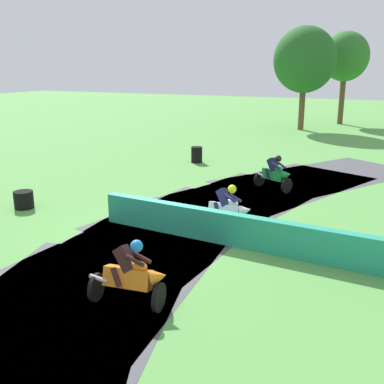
# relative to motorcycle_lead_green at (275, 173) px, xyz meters

# --- Properties ---
(ground_plane) EXTENTS (120.00, 120.00, 0.00)m
(ground_plane) POSITION_rel_motorcycle_lead_green_xyz_m (-1.63, -5.99, -0.66)
(ground_plane) COLOR #569947
(track_asphalt) EXTENTS (9.78, 28.51, 0.01)m
(track_asphalt) POSITION_rel_motorcycle_lead_green_xyz_m (-0.61, -6.06, -0.66)
(track_asphalt) COLOR #47474C
(track_asphalt) RESTS_ON ground
(safety_barrier) EXTENTS (16.00, 1.45, 0.90)m
(safety_barrier) POSITION_rel_motorcycle_lead_green_xyz_m (4.31, -6.42, -0.21)
(safety_barrier) COLOR #239375
(safety_barrier) RESTS_ON ground
(motorcycle_lead_green) EXTENTS (1.69, 1.24, 1.42)m
(motorcycle_lead_green) POSITION_rel_motorcycle_lead_green_xyz_m (0.00, 0.00, 0.00)
(motorcycle_lead_green) COLOR black
(motorcycle_lead_green) RESTS_ON ground
(motorcycle_chase_white) EXTENTS (1.71, 0.92, 1.43)m
(motorcycle_chase_white) POSITION_rel_motorcycle_lead_green_xyz_m (-0.09, -5.05, -0.02)
(motorcycle_chase_white) COLOR black
(motorcycle_chase_white) RESTS_ON ground
(motorcycle_trailing_orange) EXTENTS (1.67, 0.91, 1.43)m
(motorcycle_trailing_orange) POSITION_rel_motorcycle_lead_green_xyz_m (-0.26, -10.04, -0.02)
(motorcycle_trailing_orange) COLOR black
(motorcycle_trailing_orange) RESTS_ON ground
(tire_stack_near) EXTENTS (0.56, 0.56, 0.80)m
(tire_stack_near) POSITION_rel_motorcycle_lead_green_xyz_m (-4.99, 3.50, -0.26)
(tire_stack_near) COLOR black
(tire_stack_near) RESTS_ON ground
(tire_stack_mid_a) EXTENTS (0.66, 0.66, 0.60)m
(tire_stack_mid_a) POSITION_rel_motorcycle_lead_green_xyz_m (-7.18, -6.04, -0.36)
(tire_stack_mid_a) COLOR black
(tire_stack_mid_a) RESTS_ON ground
(tree_far_left) EXTENTS (4.61, 4.61, 7.60)m
(tree_far_left) POSITION_rel_motorcycle_lead_green_xyz_m (-2.89, 18.14, 4.50)
(tree_far_left) COLOR brown
(tree_far_left) RESTS_ON ground
(tree_mid_rise) EXTENTS (3.79, 3.79, 7.48)m
(tree_mid_rise) POSITION_rel_motorcycle_lead_green_xyz_m (-0.65, 23.14, 4.78)
(tree_mid_rise) COLOR brown
(tree_mid_rise) RESTS_ON ground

